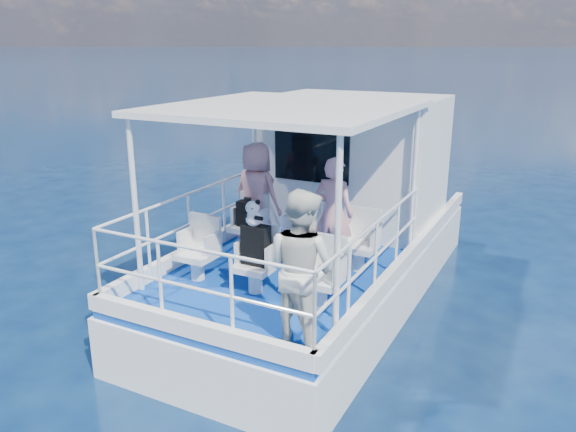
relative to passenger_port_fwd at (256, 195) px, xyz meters
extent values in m
plane|color=#081B3E|center=(0.89, -0.46, -1.71)|extent=(2000.00, 2000.00, 0.00)
cube|color=white|center=(0.89, 0.54, -1.71)|extent=(3.00, 7.00, 1.60)
cube|color=#0A3695|center=(0.89, 0.54, -0.86)|extent=(2.90, 6.90, 0.10)
cube|color=white|center=(0.89, 1.84, 0.29)|extent=(2.85, 2.00, 2.20)
cube|color=white|center=(0.89, -0.66, 1.43)|extent=(3.00, 3.20, 0.08)
cylinder|color=white|center=(-0.46, -2.16, 0.29)|extent=(0.07, 0.07, 2.20)
cylinder|color=white|center=(2.24, -2.16, 0.29)|extent=(0.07, 0.07, 2.20)
cylinder|color=white|center=(-0.46, 0.74, 0.29)|extent=(0.07, 0.07, 2.20)
cylinder|color=white|center=(2.24, 0.74, 0.29)|extent=(0.07, 0.07, 2.20)
cube|color=silver|center=(-0.01, -0.26, -0.62)|extent=(0.48, 0.46, 0.38)
cube|color=silver|center=(0.89, -0.26, -0.62)|extent=(0.48, 0.46, 0.38)
cube|color=silver|center=(1.79, -0.26, -0.62)|extent=(0.48, 0.46, 0.38)
cube|color=silver|center=(-0.01, -1.56, -0.62)|extent=(0.48, 0.46, 0.38)
cube|color=silver|center=(0.89, -1.56, -0.62)|extent=(0.48, 0.46, 0.38)
cube|color=silver|center=(1.79, -1.56, -0.62)|extent=(0.48, 0.46, 0.38)
imported|color=#CE8587|center=(0.00, 0.00, 0.00)|extent=(0.65, 0.49, 1.62)
imported|color=pink|center=(1.42, -0.32, -0.02)|extent=(0.59, 0.41, 1.58)
imported|color=silver|center=(1.95, -2.40, 0.02)|extent=(0.94, 0.81, 1.67)
cube|color=black|center=(0.00, -0.28, -0.24)|extent=(0.30, 0.17, 0.39)
cube|color=black|center=(0.90, -1.54, -0.18)|extent=(0.34, 0.19, 0.51)
cube|color=black|center=(0.00, -0.26, -0.01)|extent=(0.10, 0.06, 0.06)
camera|label=1|loc=(4.28, -7.20, 2.22)|focal=35.00mm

